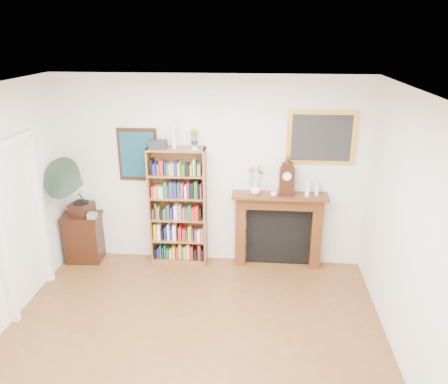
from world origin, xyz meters
name	(u,v)px	position (x,y,z in m)	size (l,w,h in m)	color
room	(179,256)	(0.00, 0.00, 1.40)	(4.51, 5.01, 2.81)	brown
door_casing	(20,211)	(-2.21, 1.20, 1.26)	(0.08, 1.02, 2.17)	white
teal_poster	(138,155)	(-1.05, 2.48, 1.65)	(0.58, 0.04, 0.78)	black
small_picture	(209,107)	(0.00, 2.48, 2.35)	(0.26, 0.04, 0.30)	white
gilt_painting	(321,138)	(1.55, 2.48, 1.95)	(0.95, 0.04, 0.75)	gold
bookshelf	(178,201)	(-0.46, 2.33, 1.00)	(0.83, 0.31, 2.06)	brown
side_cabinet	(84,237)	(-1.92, 2.28, 0.38)	(0.55, 0.40, 0.75)	black
fireplace	(278,223)	(1.02, 2.40, 0.68)	(1.36, 0.33, 1.15)	#4B2611
gramophone	(74,184)	(-1.91, 2.14, 1.30)	(0.74, 0.85, 0.96)	black
cd_stack	(92,216)	(-1.71, 2.17, 0.79)	(0.12, 0.12, 0.08)	#A8A9B5
mantel_clock	(287,180)	(1.10, 2.33, 1.38)	(0.22, 0.14, 0.48)	black
flower_vase	(255,189)	(0.66, 2.33, 1.23)	(0.15, 0.15, 0.16)	white
teacup	(274,194)	(0.93, 2.27, 1.19)	(0.09, 0.09, 0.07)	white
bottle_left	(308,188)	(1.39, 2.31, 1.27)	(0.07, 0.07, 0.24)	silver
bottle_right	(317,189)	(1.53, 2.36, 1.25)	(0.06, 0.06, 0.20)	silver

